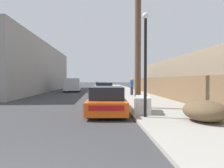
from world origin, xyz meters
name	(u,v)px	position (x,y,z in m)	size (l,w,h in m)	color
sidewalk_curb	(126,92)	(5.30, 23.50, 0.06)	(4.20, 63.00, 0.12)	#9E998E
discarded_fridge	(143,104)	(3.83, 6.84, 0.49)	(1.09, 1.83, 0.76)	silver
parked_sports_car_red	(107,101)	(2.15, 7.33, 0.59)	(1.98, 4.40, 1.31)	#E05114
car_parked_mid	(104,89)	(2.33, 19.62, 0.62)	(1.87, 4.56, 1.31)	gray
car_parked_far	(101,86)	(2.00, 27.93, 0.59)	(2.00, 4.69, 1.25)	silver
pickup_truck	(72,85)	(-1.88, 24.74, 0.90)	(2.39, 5.33, 1.80)	silver
utility_pole	(138,20)	(3.88, 8.34, 4.88)	(1.80, 0.33, 9.34)	brown
street_lamp	(145,56)	(3.65, 5.59, 2.61)	(0.26, 0.26, 4.25)	black
brush_pile	(205,111)	(5.65, 4.62, 0.51)	(1.52, 1.75, 0.77)	brown
wooden_fence	(160,87)	(7.25, 15.27, 0.99)	(0.08, 29.78, 1.74)	brown
building_left_block	(25,68)	(-8.44, 25.67, 3.18)	(7.00, 26.64, 6.35)	gray
building_right_house	(195,76)	(12.55, 19.42, 1.98)	(6.00, 20.11, 3.97)	gray
pedestrian	(132,86)	(4.98, 17.12, 0.99)	(0.34, 0.34, 1.70)	#282D42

